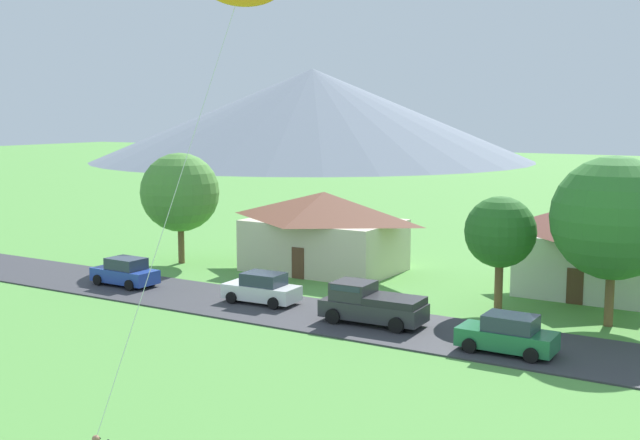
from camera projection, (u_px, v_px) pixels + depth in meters
The scene contains 11 objects.
road_strip at pixel (399, 328), 38.54m from camera, with size 160.00×6.19×0.08m, color #38383D.
mountain_west_ridge at pixel (312, 115), 175.11m from camera, with size 96.65×96.65×20.05m, color slate.
house_leftmost at pixel (590, 245), 45.95m from camera, with size 7.84×7.30×5.41m.
house_left_center at pixel (324, 230), 52.52m from camera, with size 10.44×6.92×5.25m.
tree_near_left at pixel (180, 192), 54.70m from camera, with size 5.46×5.46×7.71m.
tree_left_of_center at pixel (500, 232), 41.58m from camera, with size 3.77×3.77×6.11m.
tree_center at pixel (613, 218), 38.33m from camera, with size 6.04×6.04×8.40m.
parked_car_white_west_end at pixel (262, 289), 43.36m from camera, with size 4.27×2.22×1.68m.
parked_car_blue_mid_west at pixel (125, 272), 47.80m from camera, with size 4.25×2.18×1.68m.
parked_car_green_east_end at pixel (508, 335), 34.37m from camera, with size 4.20×2.09×1.68m.
pickup_truck_charcoal_west_side at pixel (371, 304), 39.14m from camera, with size 5.27×2.46×1.99m.
Camera 1 is at (16.10, -5.02, 10.44)m, focal length 44.46 mm.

